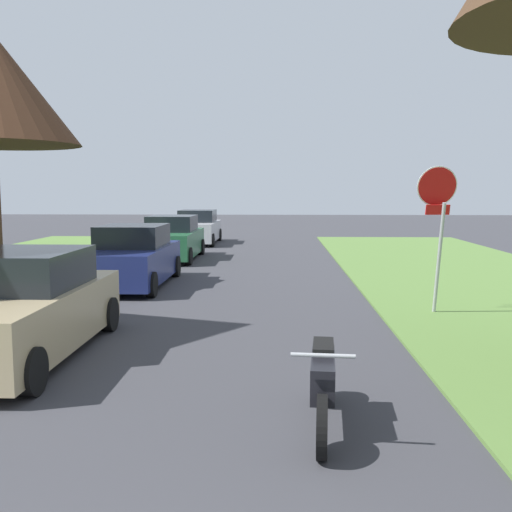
# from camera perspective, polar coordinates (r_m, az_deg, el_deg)

# --- Properties ---
(stop_sign_far) EXTENTS (0.82, 0.73, 2.91)m
(stop_sign_far) POSITION_cam_1_polar(r_m,az_deg,el_deg) (12.13, 17.23, 4.55)
(stop_sign_far) COLOR #9EA0A5
(stop_sign_far) RESTS_ON grass_verge_right
(parked_sedan_tan) EXTENTS (1.96, 4.41, 1.57)m
(parked_sedan_tan) POSITION_cam_1_polar(r_m,az_deg,el_deg) (9.46, -21.95, -4.75)
(parked_sedan_tan) COLOR tan
(parked_sedan_tan) RESTS_ON ground
(parked_sedan_navy) EXTENTS (1.96, 4.41, 1.57)m
(parked_sedan_navy) POSITION_cam_1_polar(r_m,az_deg,el_deg) (15.65, -11.96, -0.19)
(parked_sedan_navy) COLOR navy
(parked_sedan_navy) RESTS_ON ground
(parked_sedan_green) EXTENTS (1.96, 4.41, 1.57)m
(parked_sedan_green) POSITION_cam_1_polar(r_m,az_deg,el_deg) (21.43, -8.20, 1.61)
(parked_sedan_green) COLOR #28663D
(parked_sedan_green) RESTS_ON ground
(parked_sedan_silver) EXTENTS (1.96, 4.41, 1.57)m
(parked_sedan_silver) POSITION_cam_1_polar(r_m,az_deg,el_deg) (27.73, -5.72, 2.71)
(parked_sedan_silver) COLOR #BCBCC1
(parked_sedan_silver) RESTS_ON ground
(parked_motorcycle) EXTENTS (0.60, 2.05, 0.97)m
(parked_motorcycle) POSITION_cam_1_polar(r_m,az_deg,el_deg) (6.30, 6.51, -12.06)
(parked_motorcycle) COLOR black
(parked_motorcycle) RESTS_ON ground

